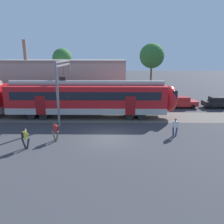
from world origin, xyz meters
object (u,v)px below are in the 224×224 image
(pedestrian_white, at_px, (175,126))
(parked_car_red, at_px, (182,102))
(commuter_train, at_px, (14,98))
(pedestrian_red, at_px, (56,130))
(pedestrian_yellow, at_px, (25,137))
(parked_car_black, at_px, (218,102))

(pedestrian_white, height_order, parked_car_red, pedestrian_white)
(commuter_train, xyz_separation_m, parked_car_red, (21.07, 4.82, -1.47))
(pedestrian_red, relative_size, pedestrian_white, 1.00)
(parked_car_red, bearing_deg, pedestrian_white, -109.55)
(pedestrian_yellow, distance_m, parked_car_black, 25.26)
(pedestrian_yellow, relative_size, parked_car_red, 0.41)
(pedestrian_red, relative_size, parked_car_red, 0.41)
(parked_car_black, bearing_deg, parked_car_red, 179.85)
(pedestrian_white, bearing_deg, parked_car_black, 51.10)
(pedestrian_yellow, height_order, parked_car_red, pedestrian_yellow)
(pedestrian_yellow, bearing_deg, parked_car_red, 40.05)
(pedestrian_yellow, bearing_deg, parked_car_black, 32.88)
(parked_car_red, relative_size, parked_car_black, 1.01)
(pedestrian_yellow, relative_size, pedestrian_red, 1.00)
(pedestrian_yellow, relative_size, pedestrian_white, 1.00)
(pedestrian_yellow, distance_m, pedestrian_red, 2.56)
(parked_car_red, bearing_deg, pedestrian_yellow, -139.95)
(pedestrian_yellow, xyz_separation_m, pedestrian_red, (1.96, 1.65, 0.00))
(pedestrian_red, xyz_separation_m, parked_car_black, (19.25, 12.07, -0.21))
(parked_car_red, height_order, parked_car_black, same)
(commuter_train, height_order, pedestrian_yellow, commuter_train)
(pedestrian_white, relative_size, parked_car_black, 0.41)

